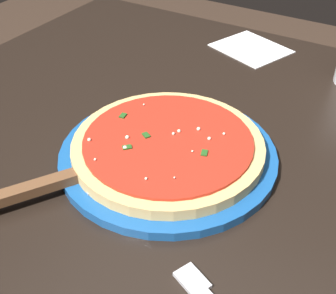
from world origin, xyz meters
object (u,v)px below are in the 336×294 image
(serving_plate, at_px, (168,155))
(pizza_server, at_px, (60,182))
(pizza, at_px, (168,145))
(napkin_folded_right, at_px, (251,48))

(serving_plate, relative_size, pizza_server, 1.43)
(serving_plate, xyz_separation_m, pizza, (-0.00, -0.00, 0.02))
(pizza, distance_m, napkin_folded_right, 0.39)
(pizza_server, bearing_deg, napkin_folded_right, 85.22)
(pizza, bearing_deg, serving_plate, 29.03)
(pizza_server, distance_m, napkin_folded_right, 0.52)
(pizza_server, bearing_deg, pizza, 57.94)
(serving_plate, bearing_deg, napkin_folded_right, 95.54)
(serving_plate, height_order, pizza_server, pizza_server)
(serving_plate, relative_size, pizza, 1.14)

